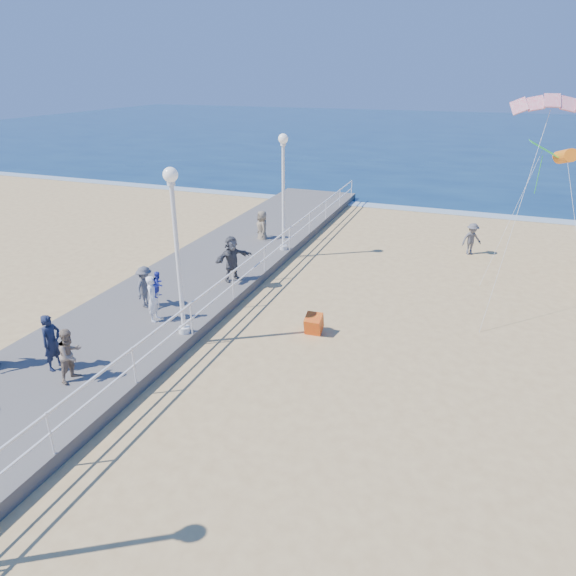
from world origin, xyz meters
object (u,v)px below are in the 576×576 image
(spectator_2, at_px, (145,287))
(spectator_0, at_px, (52,342))
(spectator_1, at_px, (70,355))
(toddler_held, at_px, (158,284))
(lamp_post_mid, at_px, (176,236))
(woman_holding_toddler, at_px, (154,299))
(beach_walker_c, at_px, (262,229))
(spectator_5, at_px, (232,259))
(beach_walker_a, at_px, (472,239))
(box_kite, at_px, (314,325))
(lamp_post_far, at_px, (283,181))

(spectator_2, bearing_deg, spectator_0, 176.14)
(spectator_1, bearing_deg, toddler_held, 0.92)
(spectator_0, distance_m, spectator_2, 4.45)
(lamp_post_mid, bearing_deg, woman_holding_toddler, 162.31)
(toddler_held, xyz_separation_m, spectator_1, (-0.17, -4.03, -0.53))
(woman_holding_toddler, height_order, spectator_0, spectator_0)
(spectator_2, distance_m, beach_walker_c, 8.95)
(woman_holding_toddler, height_order, toddler_held, toddler_held)
(toddler_held, xyz_separation_m, spectator_5, (0.69, 4.06, -0.37))
(toddler_held, relative_size, beach_walker_a, 0.57)
(woman_holding_toddler, bearing_deg, box_kite, -80.52)
(lamp_post_mid, bearing_deg, spectator_5, 96.66)
(toddler_held, bearing_deg, lamp_post_far, -17.23)
(woman_holding_toddler, relative_size, spectator_1, 1.05)
(woman_holding_toddler, xyz_separation_m, box_kite, (5.12, 1.70, -0.90))
(toddler_held, distance_m, box_kite, 5.39)
(toddler_held, bearing_deg, spectator_2, 48.27)
(spectator_0, bearing_deg, box_kite, -44.19)
(toddler_held, xyz_separation_m, beach_walker_c, (-0.38, 9.61, -0.78))
(lamp_post_far, xyz_separation_m, spectator_0, (-2.28, -12.16, -2.43))
(lamp_post_far, xyz_separation_m, toddler_held, (-1.24, -8.41, -1.97))
(woman_holding_toddler, relative_size, beach_walker_a, 1.03)
(woman_holding_toddler, height_order, box_kite, woman_holding_toddler)
(spectator_0, distance_m, spectator_5, 8.01)
(box_kite, bearing_deg, woman_holding_toddler, -164.42)
(spectator_5, bearing_deg, woman_holding_toddler, -162.15)
(lamp_post_mid, height_order, woman_holding_toddler, lamp_post_mid)
(lamp_post_far, bearing_deg, spectator_2, -106.70)
(spectator_2, height_order, spectator_5, spectator_5)
(lamp_post_far, relative_size, spectator_1, 3.47)
(toddler_held, xyz_separation_m, spectator_0, (-1.05, -3.76, -0.46))
(spectator_0, relative_size, beach_walker_c, 0.91)
(spectator_2, bearing_deg, beach_walker_c, -8.72)
(spectator_1, height_order, spectator_2, spectator_1)
(spectator_1, distance_m, beach_walker_a, 18.74)
(spectator_0, height_order, beach_walker_c, spectator_0)
(spectator_0, height_order, box_kite, spectator_0)
(beach_walker_a, bearing_deg, woman_holding_toddler, -162.85)
(beach_walker_a, distance_m, box_kite, 11.41)
(woman_holding_toddler, distance_m, spectator_1, 3.88)
(toddler_held, bearing_deg, beach_walker_c, -6.61)
(box_kite, bearing_deg, spectator_1, -135.42)
(lamp_post_mid, distance_m, spectator_5, 5.24)
(lamp_post_mid, bearing_deg, box_kite, 29.83)
(spectator_2, height_order, box_kite, spectator_2)
(lamp_post_mid, xyz_separation_m, beach_walker_c, (-1.61, 10.20, -2.75))
(woman_holding_toddler, relative_size, spectator_0, 0.96)
(spectator_5, height_order, box_kite, spectator_5)
(lamp_post_far, height_order, beach_walker_a, lamp_post_far)
(toddler_held, height_order, box_kite, toddler_held)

